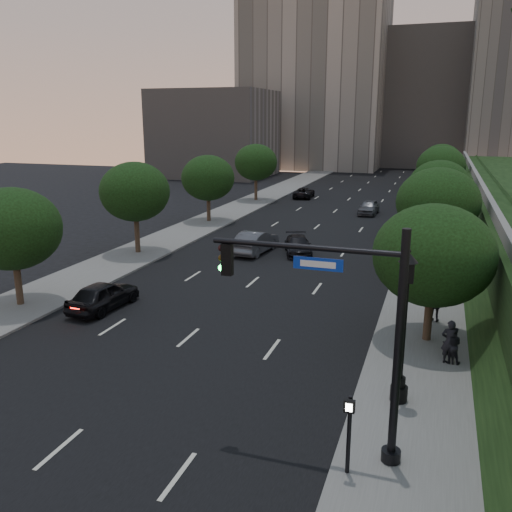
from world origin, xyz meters
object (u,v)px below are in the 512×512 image
(sedan_far_left, at_px, (304,193))
(pedestrian_b, at_px, (452,345))
(traffic_signal_mast, at_px, (358,343))
(sedan_near_left, at_px, (103,295))
(sedan_near_right, at_px, (298,245))
(street_lamp, at_px, (403,335))
(sedan_mid_left, at_px, (256,242))
(pedestrian_c, at_px, (436,305))
(pedestrian_a, at_px, (450,342))
(sedan_far_right, at_px, (369,207))

(sedan_far_left, height_order, pedestrian_b, pedestrian_b)
(traffic_signal_mast, distance_m, sedan_far_left, 52.94)
(sedan_near_left, height_order, sedan_near_right, sedan_near_left)
(street_lamp, relative_size, sedan_mid_left, 1.12)
(traffic_signal_mast, relative_size, pedestrian_b, 4.57)
(street_lamp, height_order, sedan_near_left, street_lamp)
(sedan_near_right, bearing_deg, pedestrian_c, -68.51)
(pedestrian_b, bearing_deg, sedan_far_left, -67.62)
(traffic_signal_mast, distance_m, pedestrian_a, 8.21)
(sedan_far_left, bearing_deg, sedan_near_right, 99.30)
(street_lamp, relative_size, sedan_far_left, 1.21)
(sedan_near_left, bearing_deg, pedestrian_c, -164.32)
(sedan_far_left, distance_m, pedestrian_c, 42.22)
(sedan_mid_left, bearing_deg, sedan_near_right, -162.50)
(sedan_mid_left, height_order, pedestrian_c, pedestrian_c)
(traffic_signal_mast, distance_m, sedan_near_left, 17.01)
(street_lamp, distance_m, sedan_far_left, 49.75)
(sedan_mid_left, distance_m, sedan_near_right, 3.14)
(sedan_far_right, xyz_separation_m, pedestrian_b, (7.68, -34.35, 0.17))
(street_lamp, relative_size, sedan_near_right, 1.27)
(sedan_mid_left, xyz_separation_m, sedan_far_right, (5.84, 19.07, -0.08))
(street_lamp, relative_size, sedan_far_right, 1.28)
(street_lamp, relative_size, pedestrian_a, 3.08)
(street_lamp, relative_size, sedan_near_left, 1.26)
(sedan_far_right, distance_m, pedestrian_a, 35.24)
(sedan_near_left, bearing_deg, sedan_near_right, -110.26)
(sedan_near_left, xyz_separation_m, sedan_near_right, (6.70, 14.66, -0.12))
(sedan_near_right, bearing_deg, sedan_far_left, 83.73)
(traffic_signal_mast, bearing_deg, pedestrian_b, 69.22)
(street_lamp, height_order, sedan_far_right, street_lamp)
(traffic_signal_mast, distance_m, street_lamp, 3.87)
(sedan_near_right, relative_size, sedan_far_right, 1.01)
(sedan_near_left, xyz_separation_m, sedan_far_right, (9.47, 33.09, -0.01))
(pedestrian_a, bearing_deg, traffic_signal_mast, 72.57)
(sedan_mid_left, xyz_separation_m, pedestrian_a, (13.42, -15.34, 0.24))
(sedan_far_right, distance_m, pedestrian_b, 35.20)
(traffic_signal_mast, height_order, pedestrian_b, traffic_signal_mast)
(sedan_near_left, relative_size, sedan_near_right, 1.00)
(traffic_signal_mast, height_order, sedan_far_right, traffic_signal_mast)
(sedan_near_right, xyz_separation_m, pedestrian_a, (10.35, -15.98, 0.42))
(pedestrian_c, bearing_deg, street_lamp, 96.43)
(pedestrian_a, bearing_deg, street_lamp, 68.78)
(sedan_far_right, height_order, pedestrian_c, pedestrian_c)
(sedan_far_left, xyz_separation_m, pedestrian_c, (16.10, -39.03, 0.35))
(sedan_far_right, bearing_deg, sedan_near_right, -95.90)
(sedan_mid_left, xyz_separation_m, pedestrian_b, (13.52, -15.28, 0.09))
(sedan_far_right, distance_m, pedestrian_c, 30.59)
(sedan_far_left, xyz_separation_m, pedestrian_b, (16.80, -43.60, 0.27))
(sedan_near_left, relative_size, sedan_far_left, 0.96)
(traffic_signal_mast, bearing_deg, street_lamp, 73.92)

